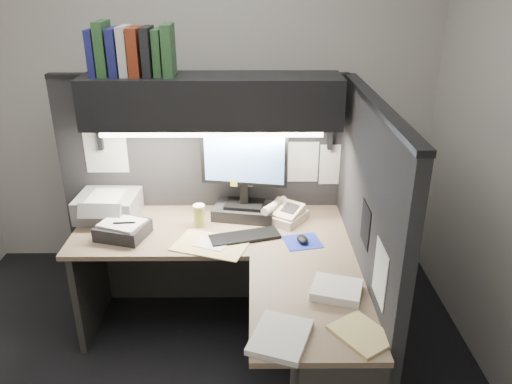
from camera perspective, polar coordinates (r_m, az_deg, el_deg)
floor at (r=3.15m, az=-7.50°, el=-20.89°), size 3.50×3.50×0.00m
wall_back at (r=3.84m, az=-6.00°, el=10.74°), size 3.50×0.04×2.70m
partition_back at (r=3.47m, az=-5.96°, el=-0.28°), size 1.90×0.06×1.60m
partition_right at (r=2.85m, az=12.14°, el=-6.34°), size 0.06×1.50×1.60m
desk at (r=2.83m, az=0.88°, el=-14.65°), size 1.70×1.53×0.73m
overhead_shelf at (r=3.07m, az=-5.02°, el=10.39°), size 1.55×0.34×0.30m
task_light_tube at (r=2.97m, az=-5.10°, el=6.58°), size 1.32×0.04×0.04m
monitor at (r=3.20m, az=-1.35°, el=0.97°), size 0.55×0.31×0.60m
keyboard at (r=3.03m, az=-1.30°, el=-5.13°), size 0.44×0.25×0.02m
mousepad at (r=3.00m, az=5.33°, el=-5.68°), size 0.25×0.23×0.00m
mouse at (r=2.99m, az=5.32°, el=-5.39°), size 0.08×0.11×0.04m
telephone at (r=3.23m, az=3.31°, el=-2.49°), size 0.33×0.33×0.09m
coffee_cup at (r=3.17m, az=-6.50°, el=-2.76°), size 0.08×0.08×0.13m
printer at (r=3.41m, az=-16.52°, el=-1.51°), size 0.40×0.34×0.15m
notebook_stack at (r=3.14m, az=-14.96°, el=-4.23°), size 0.34×0.30×0.08m
open_folder at (r=2.97m, az=-5.17°, el=-6.02°), size 0.49×0.40×0.01m
paper_stack_a at (r=2.57m, az=9.18°, el=-10.98°), size 0.29×0.26×0.05m
paper_stack_b at (r=2.27m, az=2.81°, el=-16.20°), size 0.32×0.35×0.03m
manila_stack at (r=2.34m, az=12.02°, el=-15.58°), size 0.31×0.32×0.01m
binder_row at (r=3.09m, az=-13.97°, el=15.38°), size 0.49×0.25×0.31m
pinned_papers at (r=3.01m, az=0.65°, el=1.31°), size 1.76×1.31×0.51m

